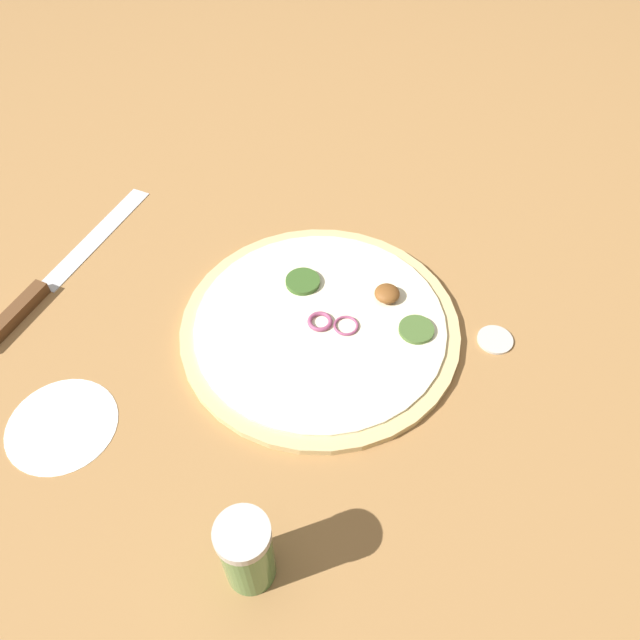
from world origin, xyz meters
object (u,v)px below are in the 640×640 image
at_px(pizza, 321,326).
at_px(spice_jar, 247,552).
at_px(loose_cap, 495,339).
at_px(knife, 39,292).

bearing_deg(pizza, spice_jar, 129.45).
xyz_separation_m(pizza, spice_jar, (-0.21, 0.25, 0.05)).
bearing_deg(loose_cap, pizza, 47.48).
distance_m(knife, spice_jar, 0.50).
height_order(knife, loose_cap, knife).
relative_size(knife, loose_cap, 7.01).
relative_size(pizza, knife, 1.13).
bearing_deg(knife, pizza, -74.53).
relative_size(pizza, spice_jar, 3.42).
distance_m(pizza, knife, 0.40).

